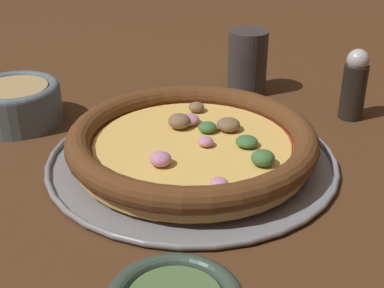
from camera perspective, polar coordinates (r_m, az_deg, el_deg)
ground_plane at (r=0.66m, az=0.00°, el=-1.95°), size 3.00×3.00×0.00m
pizza_tray at (r=0.66m, az=0.00°, el=-1.63°), size 0.36×0.36×0.01m
pizza at (r=0.65m, az=0.04°, el=0.22°), size 0.30×0.30×0.04m
bowl_near at (r=0.79m, az=-18.24°, el=4.31°), size 0.13×0.13×0.06m
drinking_cup at (r=0.86m, az=5.93°, el=8.69°), size 0.06×0.06×0.10m
pepper_shaker at (r=0.80m, az=16.93°, el=6.10°), size 0.03×0.03×0.10m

